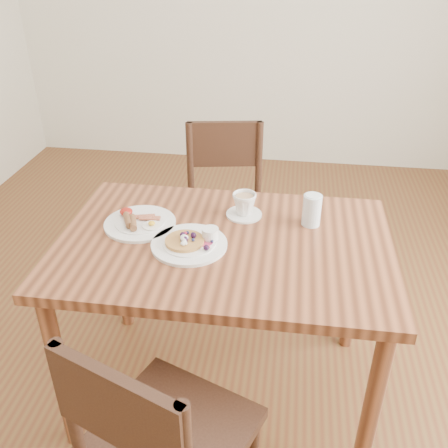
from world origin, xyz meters
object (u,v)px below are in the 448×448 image
(breakfast_plate, at_px, (139,222))
(water_glass, at_px, (312,210))
(dining_table, at_px, (224,263))
(chair_far, at_px, (225,202))
(pancake_plate, at_px, (191,242))
(chair_near, at_px, (159,440))
(teacup_saucer, at_px, (244,205))

(breakfast_plate, distance_m, water_glass, 0.65)
(dining_table, xyz_separation_m, breakfast_plate, (-0.34, 0.06, 0.11))
(chair_far, xyz_separation_m, water_glass, (0.41, -0.60, 0.32))
(pancake_plate, height_order, water_glass, water_glass)
(chair_near, bearing_deg, breakfast_plate, 130.78)
(pancake_plate, xyz_separation_m, breakfast_plate, (-0.22, 0.11, -0.00))
(chair_far, height_order, teacup_saucer, chair_far)
(chair_far, bearing_deg, breakfast_plate, 61.82)
(dining_table, bearing_deg, chair_far, 97.72)
(chair_far, xyz_separation_m, teacup_saucer, (0.15, -0.57, 0.30))
(pancake_plate, xyz_separation_m, teacup_saucer, (0.16, 0.24, 0.03))
(dining_table, bearing_deg, pancake_plate, -156.96)
(chair_near, xyz_separation_m, chair_far, (-0.01, 1.41, 0.00))
(breakfast_plate, bearing_deg, chair_far, 71.71)
(water_glass, bearing_deg, pancake_plate, -153.44)
(chair_far, bearing_deg, pancake_plate, 79.52)
(chair_near, relative_size, breakfast_plate, 3.26)
(chair_near, xyz_separation_m, breakfast_plate, (-0.25, 0.71, 0.27))
(dining_table, relative_size, chair_near, 1.36)
(water_glass, bearing_deg, chair_far, 124.38)
(dining_table, distance_m, pancake_plate, 0.17)
(dining_table, height_order, chair_near, chair_near)
(chair_far, height_order, breakfast_plate, chair_far)
(breakfast_plate, bearing_deg, water_glass, 8.64)
(dining_table, xyz_separation_m, chair_far, (-0.10, 0.76, -0.16))
(pancake_plate, relative_size, teacup_saucer, 1.93)
(breakfast_plate, height_order, water_glass, water_glass)
(pancake_plate, bearing_deg, chair_far, 89.41)
(breakfast_plate, height_order, teacup_saucer, teacup_saucer)
(chair_near, bearing_deg, teacup_saucer, 102.20)
(chair_near, height_order, teacup_saucer, chair_near)
(chair_near, relative_size, water_glass, 7.22)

